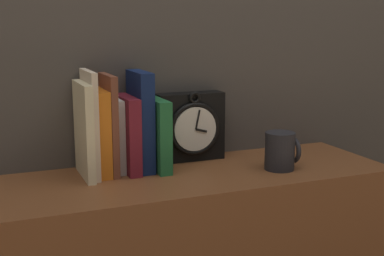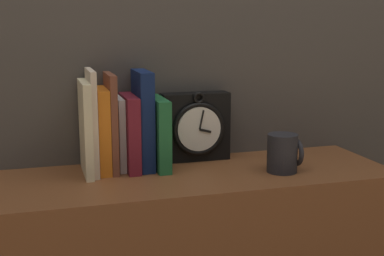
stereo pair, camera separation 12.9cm
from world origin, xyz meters
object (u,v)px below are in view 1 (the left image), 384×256
object	(u,v)px
clock	(191,127)
book_slot3_brown	(109,124)
book_slot2_orange	(100,132)
book_slot6_navy	(141,121)
book_slot7_green	(156,134)
book_slot0_cream	(84,130)
book_slot5_maroon	(128,134)
book_slot1_cream	(90,124)
book_slot4_white	(117,135)
mug	(281,151)

from	to	relation	value
clock	book_slot3_brown	xyz separation A→B (m)	(-0.23, -0.03, 0.03)
clock	book_slot3_brown	size ratio (longest dim) A/B	0.78
book_slot2_orange	book_slot6_navy	bearing A→B (deg)	0.05
book_slot6_navy	book_slot7_green	size ratio (longest dim) A/B	1.38
book_slot0_cream	book_slot6_navy	world-z (taller)	book_slot6_navy
book_slot5_maroon	book_slot7_green	distance (m)	0.07
book_slot3_brown	book_slot5_maroon	distance (m)	0.05
book_slot1_cream	book_slot0_cream	bearing A→B (deg)	-157.81
clock	book_slot4_white	size ratio (longest dim) A/B	1.04
book_slot7_green	book_slot2_orange	bearing A→B (deg)	175.74
book_slot5_maroon	book_slot6_navy	bearing A→B (deg)	8.27
book_slot1_cream	book_slot3_brown	xyz separation A→B (m)	(0.05, 0.00, -0.01)
book_slot5_maroon	book_slot7_green	world-z (taller)	book_slot5_maroon
book_slot6_navy	book_slot7_green	bearing A→B (deg)	-15.93
book_slot1_cream	book_slot5_maroon	xyz separation A→B (m)	(0.09, 0.00, -0.03)
clock	book_slot0_cream	world-z (taller)	book_slot0_cream
book_slot2_orange	mug	xyz separation A→B (m)	(0.43, -0.14, -0.06)
clock	mug	size ratio (longest dim) A/B	1.98
book_slot4_white	mug	bearing A→B (deg)	-21.00
clock	book_slot3_brown	world-z (taller)	book_slot3_brown
clock	book_slot2_orange	bearing A→B (deg)	-172.30
book_slot4_white	book_slot2_orange	bearing A→B (deg)	-166.71
book_slot5_maroon	book_slot3_brown	bearing A→B (deg)	174.53
book_slot0_cream	book_slot2_orange	distance (m)	0.04
mug	book_slot1_cream	bearing A→B (deg)	163.80
book_slot1_cream	book_slot7_green	distance (m)	0.17
book_slot4_white	mug	size ratio (longest dim) A/B	1.91
book_slot3_brown	mug	xyz separation A→B (m)	(0.40, -0.14, -0.07)
book_slot0_cream	mug	size ratio (longest dim) A/B	2.38
clock	book_slot7_green	world-z (taller)	clock
book_slot6_navy	book_slot1_cream	bearing A→B (deg)	-177.52
clock	book_slot7_green	distance (m)	0.12
book_slot7_green	mug	size ratio (longest dim) A/B	1.88
book_slot3_brown	book_slot1_cream	bearing A→B (deg)	-174.20
book_slot0_cream	book_slot7_green	bearing A→B (deg)	0.55
book_slot0_cream	book_slot5_maroon	bearing A→B (deg)	3.80
clock	book_slot5_maroon	bearing A→B (deg)	-167.98
book_slot0_cream	book_slot6_navy	xyz separation A→B (m)	(0.14, 0.01, 0.01)
book_slot4_white	book_slot5_maroon	size ratio (longest dim) A/B	0.97
clock	book_slot1_cream	xyz separation A→B (m)	(-0.28, -0.04, 0.04)
book_slot4_white	book_slot6_navy	bearing A→B (deg)	-10.07
book_slot7_green	mug	distance (m)	0.32
book_slot2_orange	mug	bearing A→B (deg)	-17.70
mug	book_slot2_orange	bearing A→B (deg)	162.30
book_slot4_white	book_slot6_navy	world-z (taller)	book_slot6_navy
book_slot0_cream	clock	bearing A→B (deg)	9.00
book_slot4_white	clock	bearing A→B (deg)	6.48
clock	book_slot6_navy	world-z (taller)	book_slot6_navy
book_slot1_cream	mug	size ratio (longest dim) A/B	2.67
book_slot3_brown	book_slot7_green	size ratio (longest dim) A/B	1.35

